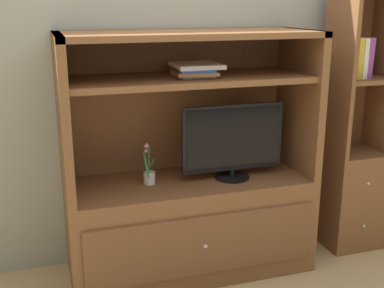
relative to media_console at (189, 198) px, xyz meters
name	(u,v)px	position (x,y,z in m)	size (l,w,h in m)	color
painted_rear_wall	(174,51)	(0.00, 0.34, 0.91)	(6.00, 0.10, 2.80)	gray
media_console	(189,198)	(0.00, 0.00, 0.00)	(1.55, 0.62, 1.55)	brown
tv_monitor	(233,141)	(0.27, -0.06, 0.38)	(0.67, 0.22, 0.48)	black
potted_plant	(149,175)	(-0.26, 0.00, 0.19)	(0.07, 0.10, 0.26)	beige
magazine_stack	(194,69)	(0.03, -0.01, 0.83)	(0.30, 0.37, 0.08)	silver
bookshelf_tall	(353,162)	(1.22, 0.00, 0.13)	(0.40, 0.37, 1.83)	brown
upright_book_row	(356,59)	(1.16, -0.01, 0.86)	(0.18, 0.17, 0.27)	#2D519E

